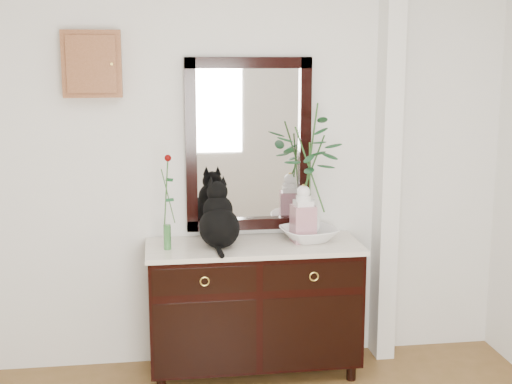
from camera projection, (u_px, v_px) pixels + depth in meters
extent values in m
cube|color=silver|center=(233.00, 159.00, 4.54)|extent=(3.60, 0.04, 2.70)
cube|color=silver|center=(388.00, 158.00, 4.60)|extent=(0.12, 0.20, 2.70)
cube|color=black|center=(254.00, 304.00, 4.48)|extent=(1.30, 0.50, 0.82)
cube|color=silver|center=(254.00, 247.00, 4.41)|extent=(1.33, 0.52, 0.03)
cube|color=black|center=(249.00, 145.00, 4.52)|extent=(0.80, 0.06, 1.10)
cube|color=white|center=(248.00, 145.00, 4.54)|extent=(0.66, 0.01, 0.96)
cube|color=brown|center=(92.00, 64.00, 4.27)|extent=(0.35, 0.10, 0.40)
imported|color=white|center=(309.00, 234.00, 4.49)|extent=(0.42, 0.42, 0.09)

